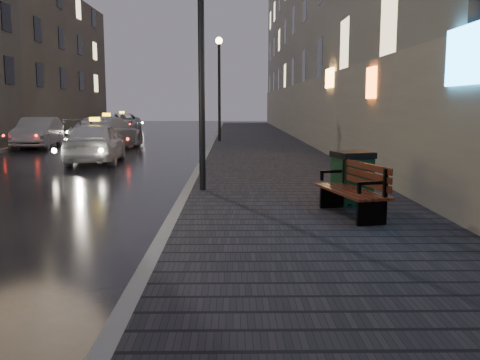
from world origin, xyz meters
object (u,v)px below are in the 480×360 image
object	(u,v)px
taxi_far	(122,123)
taxi_near	(96,142)
taxi_mid	(107,133)
bench	(355,189)
car_left_mid	(38,132)
trash_bin	(352,178)
lamp_far	(219,76)
lamp_near	(201,37)

from	to	relation	value
taxi_far	taxi_near	bearing A→B (deg)	-85.05
taxi_mid	taxi_near	bearing A→B (deg)	106.79
bench	car_left_mid	size ratio (longest dim) A/B	0.44
bench	taxi_far	xyz separation A→B (m)	(-10.10, 30.03, 0.09)
trash_bin	taxi_far	bearing A→B (deg)	94.45
taxi_mid	taxi_far	xyz separation A→B (m)	(-2.28, 14.55, -0.06)
car_left_mid	taxi_far	bearing A→B (deg)	78.77
taxi_mid	lamp_far	bearing A→B (deg)	-138.51
trash_bin	lamp_near	bearing A→B (deg)	133.91
lamp_near	trash_bin	distance (m)	4.46
taxi_far	trash_bin	bearing A→B (deg)	-74.43
trash_bin	taxi_far	size ratio (longest dim) A/B	0.20
car_left_mid	taxi_far	xyz separation A→B (m)	(1.26, 13.44, -0.02)
bench	car_left_mid	world-z (taller)	car_left_mid
taxi_mid	taxi_far	distance (m)	14.73
taxi_near	car_left_mid	bearing A→B (deg)	-61.84
lamp_far	trash_bin	bearing A→B (deg)	-80.53
lamp_far	taxi_far	bearing A→B (deg)	123.24
trash_bin	taxi_near	xyz separation A→B (m)	(-7.12, 8.77, 0.07)
trash_bin	car_left_mid	distance (m)	19.34
trash_bin	car_left_mid	size ratio (longest dim) A/B	0.23
trash_bin	taxi_far	distance (m)	30.73
taxi_near	car_left_mid	xyz separation A→B (m)	(-4.43, 6.75, -0.01)
taxi_near	taxi_far	size ratio (longest dim) A/B	0.85
lamp_near	trash_bin	world-z (taller)	lamp_near
bench	trash_bin	world-z (taller)	trash_bin
trash_bin	taxi_near	distance (m)	11.29
lamp_near	trash_bin	bearing A→B (deg)	-30.97
lamp_near	taxi_mid	size ratio (longest dim) A/B	1.01
taxi_far	car_left_mid	bearing A→B (deg)	-99.33
lamp_far	car_left_mid	world-z (taller)	lamp_far
lamp_near	taxi_near	distance (m)	8.58
lamp_near	lamp_far	size ratio (longest dim) A/B	1.00
taxi_far	taxi_mid	bearing A→B (deg)	-85.10
bench	car_left_mid	xyz separation A→B (m)	(-11.36, 16.59, 0.10)
bench	lamp_near	bearing A→B (deg)	120.89
bench	taxi_near	distance (m)	12.04
bench	taxi_mid	xyz separation A→B (m)	(-7.83, 15.48, 0.15)
lamp_near	taxi_far	size ratio (longest dim) A/B	1.05
lamp_far	taxi_mid	size ratio (longest dim) A/B	1.01
lamp_near	bench	distance (m)	4.92
lamp_far	taxi_near	size ratio (longest dim) A/B	1.23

